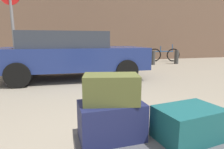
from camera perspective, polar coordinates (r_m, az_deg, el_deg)
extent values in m
cube|color=#4C4C51|center=(1.76, 11.31, -20.01)|extent=(1.26, 0.71, 0.10)
cylinder|color=black|center=(2.22, 18.61, -18.54)|extent=(0.24, 0.06, 0.24)
cube|color=#191E47|center=(1.64, -0.24, -13.89)|extent=(0.55, 0.34, 0.32)
cube|color=#144C51|center=(1.76, 22.25, -13.67)|extent=(0.58, 0.43, 0.28)
cube|color=#4C5128|center=(1.55, -0.25, -4.39)|extent=(0.50, 0.36, 0.24)
cube|color=navy|center=(5.86, -11.48, 4.98)|extent=(4.38, 1.99, 0.64)
cube|color=#2D333D|center=(5.83, -14.18, 10.27)|extent=(2.48, 1.69, 0.46)
cylinder|color=black|center=(6.92, 0.22, 3.34)|extent=(0.65, 0.25, 0.64)
cylinder|color=black|center=(5.30, 4.47, 1.11)|extent=(0.65, 0.25, 0.64)
cylinder|color=black|center=(6.85, -23.56, 2.39)|extent=(0.65, 0.25, 0.64)
cylinder|color=black|center=(5.21, -26.84, -0.16)|extent=(0.65, 0.25, 0.64)
torus|color=black|center=(10.75, 12.89, 5.83)|extent=(0.71, 0.25, 0.72)
torus|color=black|center=(11.03, 18.18, 5.69)|extent=(0.71, 0.25, 0.72)
cylinder|color=#194C8C|center=(10.87, 15.62, 6.82)|extent=(0.98, 0.31, 0.04)
cylinder|color=#194C8C|center=(10.81, 14.63, 7.65)|extent=(0.05, 0.05, 0.30)
cylinder|color=#194C8C|center=(10.99, 17.95, 7.78)|extent=(0.05, 0.05, 0.40)
cylinder|color=#383838|center=(8.76, 5.17, 4.92)|extent=(0.21, 0.21, 0.68)
cylinder|color=#383838|center=(9.28, 12.44, 5.02)|extent=(0.21, 0.21, 0.68)
cylinder|color=#383838|center=(9.96, 19.10, 5.05)|extent=(0.21, 0.21, 0.68)
cylinder|color=slate|center=(5.24, -27.81, 10.04)|extent=(0.07, 0.07, 2.50)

